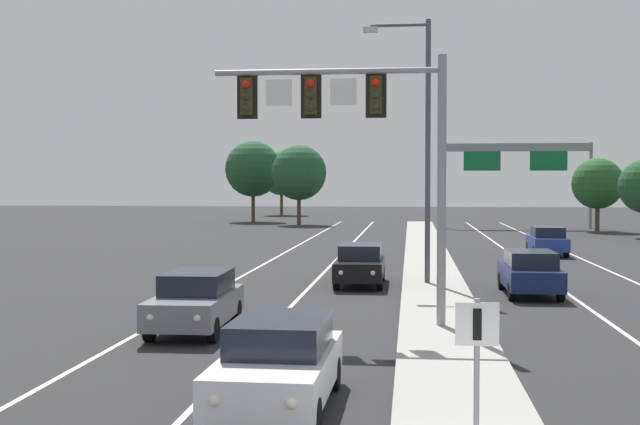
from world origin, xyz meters
TOP-DOWN VIEW (x-y plane):
  - median_island at (0.00, 18.00)m, footprint 2.40×110.00m
  - lane_stripe_oncoming_center at (-4.70, 25.00)m, footprint 0.14×100.00m
  - lane_stripe_receding_center at (4.70, 25.00)m, footprint 0.14×100.00m
  - edge_stripe_left at (-8.00, 25.00)m, footprint 0.14×100.00m
  - edge_stripe_right at (8.00, 25.00)m, footprint 0.14×100.00m
  - overhead_signal_mast at (-2.24, 12.68)m, footprint 6.25×0.44m
  - median_sign_post at (0.02, 2.02)m, footprint 0.60×0.10m
  - street_lamp_median at (-0.48, 22.20)m, footprint 2.58×0.28m
  - car_oncoming_white at (-3.17, 4.60)m, footprint 1.87×4.49m
  - car_oncoming_grey at (-6.58, 11.90)m, footprint 1.89×4.50m
  - car_oncoming_black at (-2.83, 22.30)m, footprint 1.84×4.48m
  - car_receding_navy at (3.28, 20.07)m, footprint 1.84×4.48m
  - car_receding_blue at (6.55, 36.67)m, footprint 1.90×4.50m
  - highway_sign_gantry at (8.20, 64.43)m, footprint 13.28×0.42m
  - tree_far_left_b at (-11.42, 68.05)m, footprint 5.23×5.23m
  - tree_far_left_c at (-16.78, 91.48)m, footprint 5.54×5.54m
  - tree_far_right_b at (14.23, 59.70)m, footprint 4.15×4.15m
  - tree_far_left_a at (-16.95, 73.86)m, footprint 5.72×5.72m

SIDE VIEW (x-z plane):
  - lane_stripe_oncoming_center at x=-4.70m, z-range 0.00..0.01m
  - lane_stripe_receding_center at x=4.70m, z-range 0.00..0.01m
  - edge_stripe_left at x=-8.00m, z-range 0.00..0.01m
  - edge_stripe_right at x=8.00m, z-range 0.00..0.01m
  - median_island at x=0.00m, z-range 0.00..0.15m
  - car_oncoming_white at x=-3.17m, z-range 0.03..1.61m
  - car_oncoming_grey at x=-6.58m, z-range 0.03..1.61m
  - car_oncoming_black at x=-2.83m, z-range 0.03..1.61m
  - car_receding_navy at x=3.28m, z-range 0.03..1.61m
  - car_receding_blue at x=6.55m, z-range 0.03..1.61m
  - median_sign_post at x=0.02m, z-range 0.49..2.69m
  - tree_far_right_b at x=14.23m, z-range 0.92..6.92m
  - tree_far_left_b at x=-11.42m, z-range 1.16..8.73m
  - tree_far_left_c at x=-16.78m, z-range 1.23..9.25m
  - tree_far_left_a at x=-16.95m, z-range 1.27..9.55m
  - overhead_signal_mast at x=-2.24m, z-range 1.86..9.06m
  - street_lamp_median at x=-0.48m, z-range 0.79..10.79m
  - highway_sign_gantry at x=8.20m, z-range 2.41..9.91m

